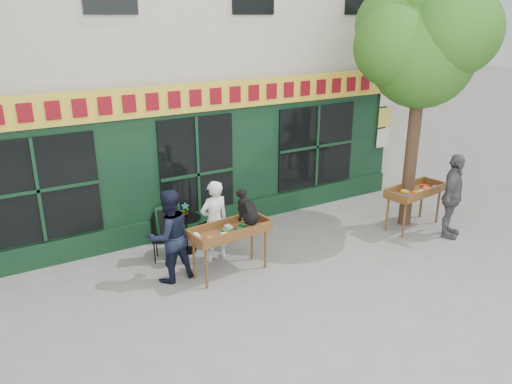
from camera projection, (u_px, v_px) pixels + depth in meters
ground at (252, 275)px, 9.35m from camera, size 80.00×80.00×0.00m
street_tree at (423, 40)px, 10.34m from camera, size 3.05×2.90×5.60m
book_cart_center at (230, 233)px, 9.15m from camera, size 1.55×0.76×0.99m
dog at (248, 207)px, 9.12m from camera, size 0.39×0.63×0.60m
woman at (214, 221)px, 9.67m from camera, size 0.63×0.45×1.64m
book_cart_right at (415, 193)px, 11.19m from camera, size 1.57×0.82×0.99m
man_right at (452, 196)px, 10.69m from camera, size 1.17×0.91×1.86m
bistro_table at (186, 227)px, 10.09m from camera, size 0.60×0.60×0.76m
bistro_chair_left at (158, 234)px, 9.74m from camera, size 0.49×0.49×0.95m
bistro_chair_right at (213, 219)px, 10.45m from camera, size 0.46×0.45×0.95m
potted_plant at (185, 210)px, 9.97m from camera, size 0.18×0.14×0.30m
man_left at (169, 236)px, 8.92m from camera, size 0.92×0.76×1.74m
chalkboard at (170, 224)px, 10.63m from camera, size 0.56×0.20×0.79m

